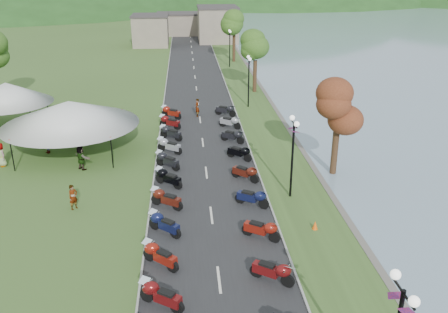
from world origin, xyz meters
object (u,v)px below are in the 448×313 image
object	(u,v)px
vendor_tent_main	(71,127)
pedestrian_b	(76,146)
pedestrian_a	(75,209)
pedestrian_c	(48,153)

from	to	relation	value
vendor_tent_main	pedestrian_b	xyz separation A→B (m)	(-0.15, 1.16, -2.00)
vendor_tent_main	pedestrian_b	size ratio (longest dim) A/B	4.09
vendor_tent_main	pedestrian_a	distance (m)	9.74
vendor_tent_main	pedestrian_b	bearing A→B (deg)	97.59
pedestrian_b	pedestrian_a	bearing A→B (deg)	102.05
pedestrian_b	pedestrian_c	size ratio (longest dim) A/B	0.95
pedestrian_a	pedestrian_c	xyz separation A→B (m)	(-3.89, 9.21, 0.00)
pedestrian_a	pedestrian_b	distance (m)	10.70
pedestrian_b	pedestrian_c	distance (m)	2.23
vendor_tent_main	pedestrian_c	size ratio (longest dim) A/B	3.90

